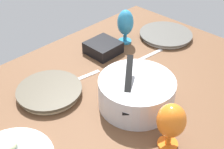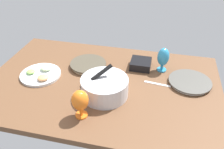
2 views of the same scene
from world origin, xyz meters
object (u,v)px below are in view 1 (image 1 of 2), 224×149
Objects in this scene: dinner_plate_right at (50,92)px; square_bowl_black at (103,47)px; dinner_plate_left at (166,35)px; hurricane_glass_blue at (125,24)px; hurricane_glass_orange at (171,122)px; mixing_bowl at (136,92)px.

square_bowl_black reaches higher than dinner_plate_right.
hurricane_glass_blue is at bearing -32.21° from dinner_plate_left.
dinner_plate_right is 53.32cm from hurricane_glass_orange.
mixing_bowl is 50.29cm from hurricane_glass_blue.
mixing_bowl is at bearing 124.93° from dinner_plate_right.
hurricane_glass_blue is (19.70, -12.41, 9.51)cm from dinner_plate_left.
square_bowl_black is (35.42, -12.93, 1.97)cm from dinner_plate_left.
hurricane_glass_blue is at bearing -132.55° from mixing_bowl.
hurricane_glass_blue is 1.22× the size of square_bowl_black.
mixing_bowl reaches higher than dinner_plate_left.
dinner_plate_right is 39.59cm from square_bowl_black.
dinner_plate_right is 0.91× the size of mixing_bowl.
dinner_plate_right is at bearing 7.77° from hurricane_glass_blue.
dinner_plate_left is at bearing 176.16° from dinner_plate_right.
mixing_bowl is 1.63× the size of hurricane_glass_blue.
dinner_plate_left is at bearing 159.95° from square_bowl_black.
hurricane_glass_orange is 72.00cm from hurricane_glass_blue.
dinner_plate_right is 55.73cm from hurricane_glass_blue.
hurricane_glass_orange reaches higher than square_bowl_black.
mixing_bowl is at bearing 64.12° from square_bowl_black.
hurricane_glass_blue is at bearing -125.75° from hurricane_glass_orange.
dinner_plate_right is 36.28cm from mixing_bowl.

